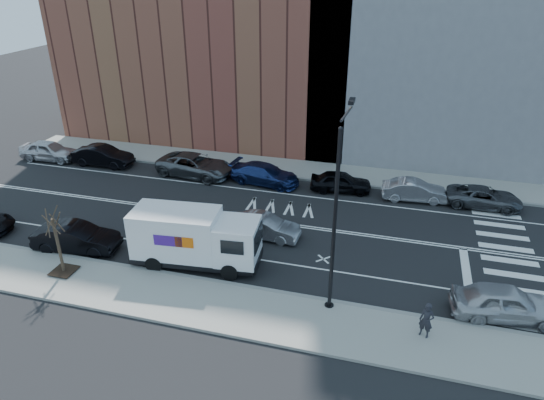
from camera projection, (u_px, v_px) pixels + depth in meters
The scene contains 22 objects.
ground at pixel (241, 218), 31.30m from camera, with size 120.00×120.00×0.00m, color black.
sidewalk_near at pixel (182, 300), 23.68m from camera, with size 44.00×3.60×0.15m, color gray.
sidewalk_far at pixel (276, 167), 38.86m from camera, with size 44.00×3.60×0.15m, color gray.
curb_near at pixel (197, 279), 25.23m from camera, with size 44.00×0.25×0.17m, color gray.
curb_far at pixel (270, 175), 37.31m from camera, with size 44.00×0.25×0.17m, color gray.
crosswalk at pixel (508, 254), 27.47m from camera, with size 3.00×14.00×0.01m, color white, non-canonical shape.
road_markings at pixel (241, 218), 31.30m from camera, with size 40.00×8.60×0.01m, color white, non-canonical shape.
bldg_brick at pixel (208, 11), 41.79m from camera, with size 26.00×10.00×22.00m, color brown.
streetlight at pixel (337, 210), 21.40m from camera, with size 0.44×4.02×9.34m.
street_tree at pixel (60, 251), 25.09m from camera, with size 1.20×1.20×3.75m.
fedex_van at pixel (195, 238), 25.89m from camera, with size 7.11×3.01×3.16m.
far_parked_a at pixel (49, 151), 40.09m from camera, with size 1.92×4.78×1.63m, color #B7B7BC.
far_parked_b at pixel (103, 156), 39.03m from camera, with size 1.70×4.87×1.60m, color black.
far_parked_c at pixel (195, 165), 37.18m from camera, with size 2.76×5.99×1.66m, color #55595E.
far_parked_d at pixel (265, 174), 35.83m from camera, with size 2.12×5.20×1.51m, color navy.
far_parked_e at pixel (341, 182), 34.66m from camera, with size 1.74×4.32×1.47m, color black.
far_parked_f at pixel (414, 191), 33.36m from camera, with size 1.53×4.39×1.45m, color #ADACB1.
far_parked_g at pixel (484, 197), 32.51m from camera, with size 2.25×4.87×1.35m, color #4A4D51.
driving_sedan at pixel (264, 227), 28.90m from camera, with size 1.49×4.28×1.41m, color #9D9DA1.
near_parked_rear_a at pixel (76, 238), 27.56m from camera, with size 1.69×4.85×1.60m, color black.
near_parked_front at pixel (506, 303), 22.29m from camera, with size 1.97×4.89×1.66m, color #B9BABE.
pedestrian at pixel (426, 320), 20.94m from camera, with size 0.61×0.40×1.68m, color #242329.
Camera 1 is at (9.32, -25.96, 14.98)m, focal length 32.00 mm.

